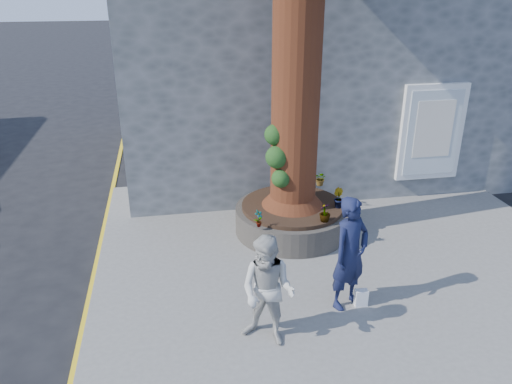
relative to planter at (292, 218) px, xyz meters
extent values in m
plane|color=black|center=(-0.80, -2.00, -0.41)|extent=(120.00, 120.00, 0.00)
cube|color=slate|center=(0.70, -1.00, -0.35)|extent=(9.00, 8.00, 0.12)
cube|color=yellow|center=(-3.85, -1.00, -0.41)|extent=(0.10, 30.00, 0.01)
cube|color=#545759|center=(1.70, 5.20, 2.59)|extent=(10.00, 8.00, 6.00)
cube|color=white|center=(3.50, 1.14, 1.29)|extent=(1.50, 0.12, 2.20)
cube|color=silver|center=(3.50, 1.08, 1.29)|extent=(1.25, 0.04, 1.95)
cube|color=silver|center=(3.50, 1.06, 1.39)|extent=(0.90, 0.02, 1.30)
cylinder|color=black|center=(0.00, 0.00, -0.03)|extent=(2.30, 2.30, 0.52)
cylinder|color=black|center=(0.00, 0.00, 0.27)|extent=(2.04, 2.04, 0.08)
cylinder|color=#481A12|center=(0.00, 0.00, 4.06)|extent=(0.90, 0.90, 7.50)
cone|color=#481A12|center=(0.00, 0.00, 0.66)|extent=(1.24, 1.24, 0.70)
sphere|color=#133913|center=(-0.38, -0.20, 1.41)|extent=(0.44, 0.44, 0.44)
sphere|color=#133913|center=(-0.32, -0.30, 1.01)|extent=(0.36, 0.36, 0.36)
sphere|color=#133913|center=(-0.40, -0.08, 1.81)|extent=(0.40, 0.40, 0.40)
imported|color=#151A3A|center=(0.25, -2.60, 0.63)|extent=(0.80, 0.70, 1.85)
imported|color=#B8B7B0|center=(-1.16, -3.22, 0.54)|extent=(1.02, 0.97, 1.66)
cube|color=white|center=(0.46, -2.67, -0.15)|extent=(0.21, 0.13, 0.28)
imported|color=gray|center=(-0.85, -0.85, 0.47)|extent=(0.21, 0.19, 0.33)
imported|color=gray|center=(0.85, -0.30, 0.51)|extent=(0.25, 0.26, 0.40)
imported|color=gray|center=(0.41, -0.85, 0.49)|extent=(0.27, 0.27, 0.36)
imported|color=gray|center=(0.85, 0.85, 0.47)|extent=(0.39, 0.39, 0.32)
camera|label=1|loc=(-2.35, -8.86, 4.52)|focal=35.00mm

